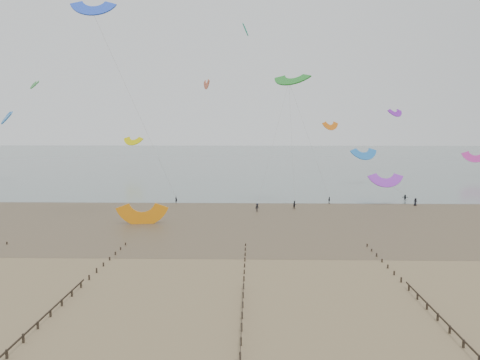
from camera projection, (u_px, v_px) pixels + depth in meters
ground at (212, 271)px, 57.73m from camera, size 500.00×500.00×0.00m
sea_and_shore at (206, 216)px, 91.98m from camera, size 500.00×665.00×0.03m
groynes at (241, 337)px, 38.67m from camera, size 72.16×50.16×1.00m
kitesurfer_lead at (176, 200)px, 107.76m from camera, size 0.64×0.53×1.49m
kitesurfers at (339, 202)px, 104.60m from camera, size 130.78×15.57×1.79m
grounded_kite at (142, 224)px, 84.92m from camera, size 8.42×6.95×4.25m
kites_airborne at (196, 113)px, 146.29m from camera, size 238.55×129.63×44.35m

